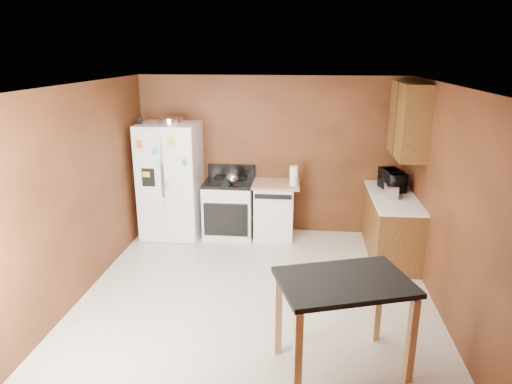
% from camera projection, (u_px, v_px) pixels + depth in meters
% --- Properties ---
extents(floor, '(4.50, 4.50, 0.00)m').
position_uv_depth(floor, '(256.00, 298.00, 5.50)').
color(floor, beige).
rests_on(floor, ground).
extents(ceiling, '(4.50, 4.50, 0.00)m').
position_uv_depth(ceiling, '(256.00, 86.00, 4.76)').
color(ceiling, white).
rests_on(ceiling, ground).
extents(wall_back, '(4.20, 0.00, 4.20)m').
position_uv_depth(wall_back, '(271.00, 156.00, 7.27)').
color(wall_back, brown).
rests_on(wall_back, ground).
extents(wall_front, '(4.20, 0.00, 4.20)m').
position_uv_depth(wall_front, '(220.00, 305.00, 3.00)').
color(wall_front, brown).
rests_on(wall_front, ground).
extents(wall_left, '(0.00, 4.50, 4.50)m').
position_uv_depth(wall_left, '(79.00, 193.00, 5.35)').
color(wall_left, brown).
rests_on(wall_left, ground).
extents(wall_right, '(0.00, 4.50, 4.50)m').
position_uv_depth(wall_right, '(449.00, 206.00, 4.92)').
color(wall_right, brown).
rests_on(wall_right, ground).
extents(roasting_pan, '(0.36, 0.36, 0.09)m').
position_uv_depth(roasting_pan, '(171.00, 121.00, 6.86)').
color(roasting_pan, silver).
rests_on(roasting_pan, refrigerator).
extents(pen_cup, '(0.07, 0.07, 0.11)m').
position_uv_depth(pen_cup, '(139.00, 120.00, 6.84)').
color(pen_cup, black).
rests_on(pen_cup, refrigerator).
extents(kettle, '(0.17, 0.17, 0.17)m').
position_uv_depth(kettle, '(233.00, 178.00, 6.96)').
color(kettle, silver).
rests_on(kettle, gas_range).
extents(paper_towel, '(0.16, 0.16, 0.29)m').
position_uv_depth(paper_towel, '(294.00, 176.00, 6.92)').
color(paper_towel, white).
rests_on(paper_towel, dishwasher).
extents(green_canister, '(0.11, 0.11, 0.10)m').
position_uv_depth(green_canister, '(294.00, 180.00, 7.05)').
color(green_canister, green).
rests_on(green_canister, dishwasher).
extents(toaster, '(0.16, 0.26, 0.19)m').
position_uv_depth(toaster, '(391.00, 191.00, 6.31)').
color(toaster, silver).
rests_on(toaster, right_cabinets).
extents(microwave, '(0.43, 0.55, 0.27)m').
position_uv_depth(microwave, '(392.00, 181.00, 6.67)').
color(microwave, black).
rests_on(microwave, right_cabinets).
extents(refrigerator, '(0.90, 0.80, 1.80)m').
position_uv_depth(refrigerator, '(171.00, 181.00, 7.17)').
color(refrigerator, white).
rests_on(refrigerator, ground).
extents(gas_range, '(0.76, 0.68, 1.10)m').
position_uv_depth(gas_range, '(229.00, 208.00, 7.26)').
color(gas_range, white).
rests_on(gas_range, ground).
extents(dishwasher, '(0.78, 0.63, 0.89)m').
position_uv_depth(dishwasher, '(274.00, 209.00, 7.21)').
color(dishwasher, white).
rests_on(dishwasher, ground).
extents(right_cabinets, '(0.63, 1.58, 2.45)m').
position_uv_depth(right_cabinets, '(396.00, 194.00, 6.45)').
color(right_cabinets, brown).
rests_on(right_cabinets, ground).
extents(island, '(1.33, 1.09, 0.91)m').
position_uv_depth(island, '(344.00, 294.00, 4.08)').
color(island, black).
rests_on(island, ground).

